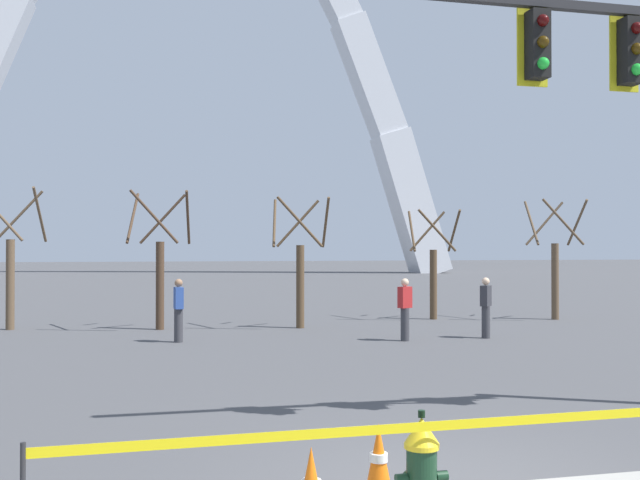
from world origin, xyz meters
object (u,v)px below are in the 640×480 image
object	(u,v)px
fire_hydrant	(421,472)
pedestrian_walking_right	(405,309)
traffic_cone_by_hydrant	(379,463)
monument_arch	(191,74)
pedestrian_standing_center	(179,310)
pedestrian_near_trees	(486,307)

from	to	relation	value
fire_hydrant	pedestrian_walking_right	world-z (taller)	pedestrian_walking_right
fire_hydrant	traffic_cone_by_hydrant	distance (m)	0.68
monument_arch	pedestrian_walking_right	size ratio (longest dim) A/B	30.49
traffic_cone_by_hydrant	monument_arch	world-z (taller)	monument_arch
fire_hydrant	monument_arch	world-z (taller)	monument_arch
traffic_cone_by_hydrant	pedestrian_walking_right	size ratio (longest dim) A/B	0.46
pedestrian_standing_center	pedestrian_near_trees	bearing A→B (deg)	-7.24
traffic_cone_by_hydrant	pedestrian_walking_right	distance (m)	11.52
fire_hydrant	monument_arch	size ratio (longest dim) A/B	0.02
monument_arch	pedestrian_near_trees	xyz separation A→B (m)	(5.55, -46.32, -16.99)
fire_hydrant	traffic_cone_by_hydrant	bearing A→B (deg)	104.64
monument_arch	pedestrian_near_trees	size ratio (longest dim) A/B	30.49
pedestrian_walking_right	pedestrian_standing_center	bearing A→B (deg)	169.60
fire_hydrant	pedestrian_walking_right	size ratio (longest dim) A/B	0.62
traffic_cone_by_hydrant	monument_arch	xyz separation A→B (m)	(0.85, 57.09, 17.45)
pedestrian_standing_center	pedestrian_near_trees	world-z (taller)	same
fire_hydrant	pedestrian_walking_right	distance (m)	12.07
traffic_cone_by_hydrant	fire_hydrant	bearing A→B (deg)	-75.36
traffic_cone_by_hydrant	pedestrian_near_trees	size ratio (longest dim) A/B	0.46
fire_hydrant	monument_arch	xyz separation A→B (m)	(0.68, 57.74, 17.34)
pedestrian_walking_right	pedestrian_near_trees	xyz separation A→B (m)	(2.25, 0.03, 0.00)
pedestrian_walking_right	pedestrian_near_trees	world-z (taller)	same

